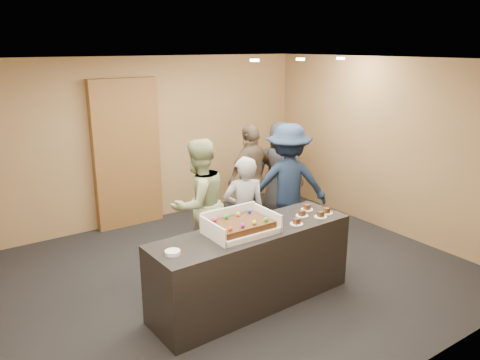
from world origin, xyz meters
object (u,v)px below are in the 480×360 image
(person_server_grey, at_px, (244,213))
(person_navy_man, at_px, (288,184))
(serving_counter, at_px, (252,266))
(person_brown_extra, at_px, (252,178))
(person_sage_man, at_px, (199,204))
(sheet_cake, at_px, (241,224))
(person_dark_suit, at_px, (280,169))
(cake_box, at_px, (240,228))
(plate_stack, at_px, (173,252))
(storage_cabinet, at_px, (127,154))

(person_server_grey, bearing_deg, person_navy_man, -140.54)
(serving_counter, relative_size, person_brown_extra, 1.41)
(person_sage_man, bearing_deg, sheet_cake, 73.22)
(person_server_grey, distance_m, person_dark_suit, 2.09)
(serving_counter, distance_m, person_sage_man, 1.24)
(serving_counter, distance_m, person_navy_man, 1.92)
(person_navy_man, bearing_deg, serving_counter, 70.83)
(cake_box, xyz_separation_m, plate_stack, (-0.86, -0.10, -0.03))
(person_dark_suit, bearing_deg, cake_box, 85.50)
(plate_stack, xyz_separation_m, person_server_grey, (1.46, 0.86, -0.16))
(cake_box, relative_size, person_sage_man, 0.43)
(storage_cabinet, relative_size, plate_stack, 15.55)
(sheet_cake, bearing_deg, storage_cabinet, 91.07)
(serving_counter, distance_m, sheet_cake, 0.57)
(person_brown_extra, bearing_deg, person_sage_man, 14.93)
(serving_counter, bearing_deg, person_navy_man, 35.60)
(serving_counter, height_order, plate_stack, plate_stack)
(storage_cabinet, relative_size, sheet_cake, 3.74)
(serving_counter, bearing_deg, cake_box, 167.71)
(serving_counter, height_order, person_sage_man, person_sage_man)
(sheet_cake, distance_m, person_sage_man, 1.18)
(person_navy_man, distance_m, person_brown_extra, 0.71)
(person_navy_man, distance_m, person_dark_suit, 1.11)
(serving_counter, bearing_deg, person_sage_man, 88.73)
(person_brown_extra, bearing_deg, cake_box, 39.31)
(serving_counter, xyz_separation_m, person_dark_suit, (2.09, 2.07, 0.37))
(storage_cabinet, bearing_deg, person_navy_man, -49.51)
(sheet_cake, relative_size, plate_stack, 4.16)
(sheet_cake, distance_m, person_server_grey, 1.02)
(sheet_cake, height_order, person_brown_extra, person_brown_extra)
(sheet_cake, xyz_separation_m, person_sage_man, (0.14, 1.17, -0.13))
(sheet_cake, height_order, person_server_grey, person_server_grey)
(sheet_cake, xyz_separation_m, person_brown_extra, (1.47, 1.83, -0.15))
(serving_counter, xyz_separation_m, plate_stack, (-1.02, -0.07, 0.47))
(person_sage_man, xyz_separation_m, person_navy_man, (1.49, -0.03, 0.03))
(person_brown_extra, bearing_deg, storage_cabinet, -51.76)
(person_brown_extra, bearing_deg, person_server_grey, 38.44)
(person_server_grey, bearing_deg, sheet_cake, 73.80)
(cake_box, bearing_deg, person_server_grey, 52.09)
(person_sage_man, bearing_deg, cake_box, 73.08)
(storage_cabinet, bearing_deg, sheet_cake, -88.93)
(person_sage_man, bearing_deg, person_brown_extra, -163.60)
(person_navy_man, relative_size, person_brown_extra, 1.05)
(person_server_grey, xyz_separation_m, person_sage_man, (-0.46, 0.38, 0.11))
(storage_cabinet, distance_m, cake_box, 3.10)
(cake_box, relative_size, person_navy_man, 0.42)
(storage_cabinet, relative_size, person_sage_man, 1.38)
(person_server_grey, relative_size, person_sage_man, 0.88)
(cake_box, bearing_deg, person_brown_extra, 50.88)
(person_server_grey, xyz_separation_m, person_brown_extra, (0.87, 1.04, 0.09))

